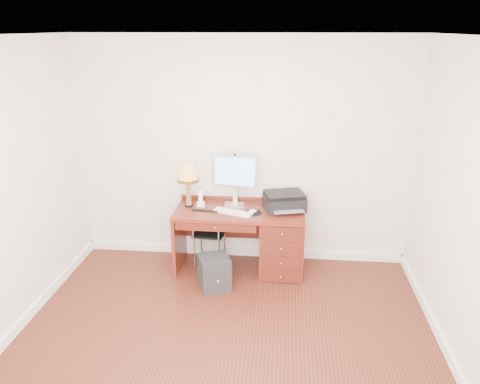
# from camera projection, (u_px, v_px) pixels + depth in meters

# --- Properties ---
(ground) EXTENTS (4.00, 4.00, 0.00)m
(ground) POSITION_uv_depth(u_px,v_px,m) (225.00, 340.00, 4.36)
(ground) COLOR #3E160E
(ground) RESTS_ON ground
(room_shell) EXTENTS (4.00, 4.00, 4.00)m
(room_shell) POSITION_uv_depth(u_px,v_px,m) (232.00, 299.00, 4.94)
(room_shell) COLOR white
(room_shell) RESTS_ON ground
(desk) EXTENTS (1.50, 0.67, 0.75)m
(desk) POSITION_uv_depth(u_px,v_px,m) (267.00, 238.00, 5.51)
(desk) COLOR maroon
(desk) RESTS_ON ground
(monitor) EXTENTS (0.52, 0.20, 0.60)m
(monitor) POSITION_uv_depth(u_px,v_px,m) (235.00, 174.00, 5.49)
(monitor) COLOR silver
(monitor) RESTS_ON desk
(keyboard) EXTENTS (0.48, 0.27, 0.02)m
(keyboard) POSITION_uv_depth(u_px,v_px,m) (233.00, 212.00, 5.35)
(keyboard) COLOR white
(keyboard) RESTS_ON desk
(mouse_pad) EXTENTS (0.21, 0.21, 0.04)m
(mouse_pad) POSITION_uv_depth(u_px,v_px,m) (253.00, 212.00, 5.34)
(mouse_pad) COLOR black
(mouse_pad) RESTS_ON desk
(printer) EXTENTS (0.53, 0.46, 0.20)m
(printer) POSITION_uv_depth(u_px,v_px,m) (284.00, 201.00, 5.43)
(printer) COLOR black
(printer) RESTS_ON desk
(leg_lamp) EXTENTS (0.25, 0.25, 0.52)m
(leg_lamp) POSITION_uv_depth(u_px,v_px,m) (188.00, 175.00, 5.43)
(leg_lamp) COLOR black
(leg_lamp) RESTS_ON desk
(phone) EXTENTS (0.10, 0.10, 0.19)m
(phone) POSITION_uv_depth(u_px,v_px,m) (201.00, 201.00, 5.54)
(phone) COLOR white
(phone) RESTS_ON desk
(pen_cup) EXTENTS (0.09, 0.09, 0.11)m
(pen_cup) POSITION_uv_depth(u_px,v_px,m) (268.00, 202.00, 5.52)
(pen_cup) COLOR black
(pen_cup) RESTS_ON desk
(chair) EXTENTS (0.39, 0.39, 0.77)m
(chair) POSITION_uv_depth(u_px,v_px,m) (209.00, 230.00, 5.59)
(chair) COLOR black
(chair) RESTS_ON ground
(equipment_box) EXTENTS (0.42, 0.42, 0.37)m
(equipment_box) POSITION_uv_depth(u_px,v_px,m) (214.00, 272.00, 5.20)
(equipment_box) COLOR black
(equipment_box) RESTS_ON ground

